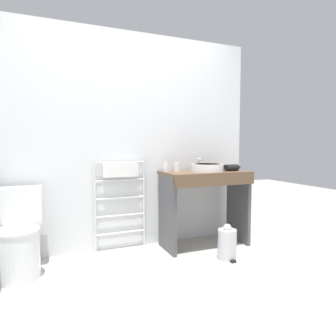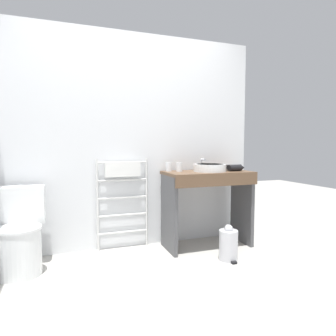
% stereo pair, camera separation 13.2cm
% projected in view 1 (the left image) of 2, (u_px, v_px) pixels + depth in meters
% --- Properties ---
extents(ground_plane, '(12.00, 12.00, 0.00)m').
position_uv_depth(ground_plane, '(176.00, 305.00, 2.15)').
color(ground_plane, '#B2AFA8').
extents(wall_back, '(2.94, 0.12, 2.37)m').
position_uv_depth(wall_back, '(126.00, 141.00, 3.34)').
color(wall_back, silver).
rests_on(wall_back, ground_plane).
extents(toilet, '(0.41, 0.52, 0.77)m').
position_uv_depth(toilet, '(17.00, 239.00, 2.62)').
color(toilet, white).
rests_on(toilet, ground_plane).
extents(towel_radiator, '(0.57, 0.06, 1.00)m').
position_uv_depth(towel_radiator, '(121.00, 185.00, 3.24)').
color(towel_radiator, silver).
rests_on(towel_radiator, ground_plane).
extents(vanity_counter, '(0.95, 0.51, 0.85)m').
position_uv_depth(vanity_counter, '(205.00, 195.00, 3.36)').
color(vanity_counter, brown).
rests_on(vanity_counter, ground_plane).
extents(sink_basin, '(0.36, 0.36, 0.08)m').
position_uv_depth(sink_basin, '(207.00, 167.00, 3.33)').
color(sink_basin, white).
rests_on(sink_basin, vanity_counter).
extents(faucet, '(0.02, 0.10, 0.14)m').
position_uv_depth(faucet, '(199.00, 162.00, 3.51)').
color(faucet, silver).
rests_on(faucet, vanity_counter).
extents(cup_near_wall, '(0.07, 0.07, 0.10)m').
position_uv_depth(cup_near_wall, '(166.00, 167.00, 3.34)').
color(cup_near_wall, white).
rests_on(cup_near_wall, vanity_counter).
extents(cup_near_edge, '(0.07, 0.07, 0.10)m').
position_uv_depth(cup_near_edge, '(177.00, 167.00, 3.32)').
color(cup_near_edge, white).
rests_on(cup_near_edge, vanity_counter).
extents(hair_dryer, '(0.20, 0.18, 0.07)m').
position_uv_depth(hair_dryer, '(232.00, 167.00, 3.41)').
color(hair_dryer, black).
rests_on(hair_dryer, vanity_counter).
extents(trash_bin, '(0.19, 0.22, 0.36)m').
position_uv_depth(trash_bin, '(227.00, 243.00, 3.00)').
color(trash_bin, silver).
rests_on(trash_bin, ground_plane).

